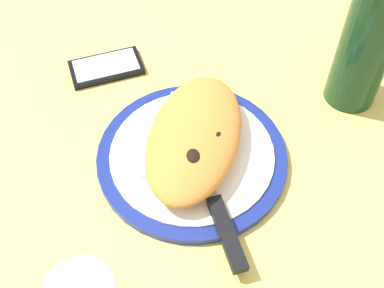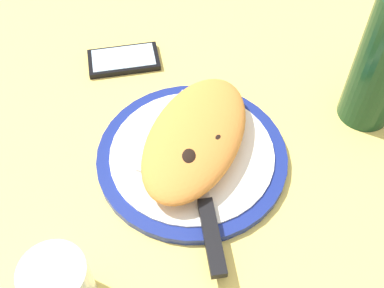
{
  "view_description": "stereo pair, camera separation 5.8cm",
  "coord_description": "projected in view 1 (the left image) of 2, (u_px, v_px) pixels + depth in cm",
  "views": [
    {
      "loc": [
        38.71,
        12.55,
        56.4
      ],
      "look_at": [
        0.0,
        0.0,
        3.58
      ],
      "focal_mm": 44.75,
      "sensor_mm": 36.0,
      "label": 1
    },
    {
      "loc": [
        36.54,
        17.89,
        56.4
      ],
      "look_at": [
        0.0,
        0.0,
        3.58
      ],
      "focal_mm": 44.75,
      "sensor_mm": 36.0,
      "label": 2
    }
  ],
  "objects": [
    {
      "name": "smartphone",
      "position": [
        106.0,
        67.0,
        0.8
      ],
      "size": [
        12.29,
        13.4,
        1.16
      ],
      "color": "black",
      "rests_on": "ground_plane"
    },
    {
      "name": "plate",
      "position": [
        192.0,
        156.0,
        0.69
      ],
      "size": [
        27.39,
        27.39,
        1.58
      ],
      "color": "navy",
      "rests_on": "ground_plane"
    },
    {
      "name": "ground_plane",
      "position": [
        192.0,
        165.0,
        0.71
      ],
      "size": [
        150.0,
        150.0,
        3.0
      ],
      "primitive_type": "cube",
      "color": "#EACC60"
    },
    {
      "name": "wine_bottle",
      "position": [
        370.0,
        36.0,
        0.68
      ],
      "size": [
        7.91,
        7.91,
        29.07
      ],
      "color": "#14381E",
      "rests_on": "ground_plane"
    },
    {
      "name": "fork",
      "position": [
        158.0,
        141.0,
        0.69
      ],
      "size": [
        16.5,
        3.21,
        0.4
      ],
      "color": "silver",
      "rests_on": "plate"
    },
    {
      "name": "calzone",
      "position": [
        192.0,
        136.0,
        0.67
      ],
      "size": [
        24.41,
        14.58,
        4.89
      ],
      "color": "orange",
      "rests_on": "plate"
    },
    {
      "name": "knife",
      "position": [
        219.0,
        212.0,
        0.62
      ],
      "size": [
        20.94,
        15.32,
        1.2
      ],
      "color": "silver",
      "rests_on": "plate"
    }
  ]
}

